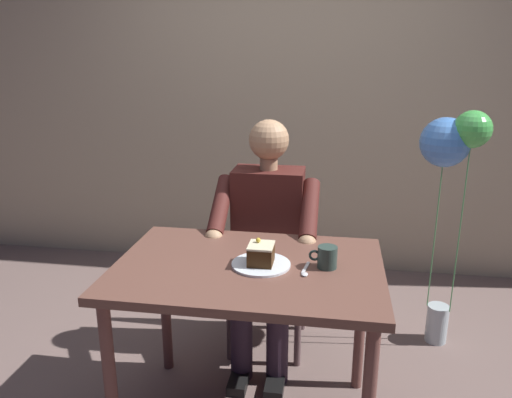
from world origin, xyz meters
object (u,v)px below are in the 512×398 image
coffee_cup (327,257)px  cake_slice (261,253)px  dining_table (248,285)px  chair (270,257)px  seated_person (266,241)px  balloon_display (451,164)px  dessert_spoon (305,271)px

coffee_cup → cake_slice: bearing=3.9°
dining_table → chair: 0.72m
dining_table → seated_person: (-0.00, -0.53, -0.01)m
coffee_cup → balloon_display: bearing=-128.4°
chair → seated_person: 0.24m
coffee_cup → balloon_display: (-0.60, -0.76, 0.23)m
coffee_cup → balloon_display: balloon_display is taller
dining_table → chair: bearing=-90.0°
coffee_cup → dessert_spoon: (0.08, 0.06, -0.04)m
chair → balloon_display: (-0.91, -0.08, 0.55)m
chair → dessert_spoon: 0.81m
chair → seated_person: bearing=90.0°
seated_person → coffee_cup: size_ratio=11.16×
chair → seated_person: size_ratio=0.71×
dining_table → chair: (0.00, -0.70, -0.17)m
seated_person → dessert_spoon: bearing=112.6°
dining_table → seated_person: 0.53m
chair → balloon_display: size_ratio=0.68×
dessert_spoon → balloon_display: balloon_display is taller
cake_slice → coffee_cup: size_ratio=1.00×
seated_person → dessert_spoon: seated_person is taller
dining_table → dessert_spoon: 0.25m
balloon_display → seated_person: bearing=15.5°
dining_table → cake_slice: cake_slice is taller
coffee_cup → dessert_spoon: bearing=34.5°
seated_person → coffee_cup: seated_person is taller
dining_table → dessert_spoon: (-0.23, 0.03, 0.10)m
seated_person → balloon_display: 1.02m
balloon_display → dining_table: bearing=40.4°
cake_slice → balloon_display: balloon_display is taller
dining_table → chair: size_ratio=1.22×
cake_slice → dessert_spoon: bearing=168.1°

